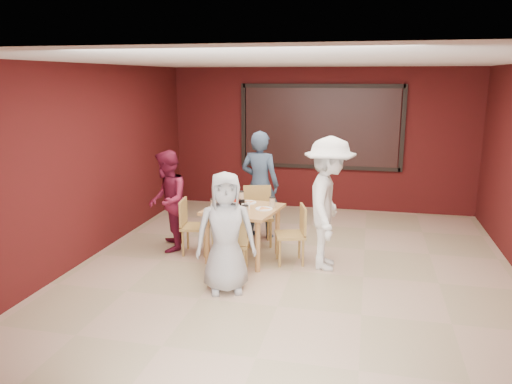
% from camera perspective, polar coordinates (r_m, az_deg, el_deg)
% --- Properties ---
extents(floor, '(7.00, 7.00, 0.00)m').
position_cam_1_polar(floor, '(6.98, 4.15, -8.98)').
color(floor, tan).
rests_on(floor, ground).
extents(window_blinds, '(3.00, 0.02, 1.50)m').
position_cam_1_polar(window_blinds, '(9.94, 7.38, 7.38)').
color(window_blinds, black).
extents(dining_table, '(1.13, 1.13, 0.92)m').
position_cam_1_polar(dining_table, '(7.20, -1.49, -2.56)').
color(dining_table, tan).
rests_on(dining_table, floor).
extents(chair_front, '(0.52, 0.52, 0.94)m').
position_cam_1_polar(chair_front, '(6.56, -2.94, -5.46)').
color(chair_front, '#B28C45').
rests_on(chair_front, floor).
extents(chair_back, '(0.56, 0.56, 0.92)m').
position_cam_1_polar(chair_back, '(7.94, 0.21, -2.24)').
color(chair_back, '#B28C45').
rests_on(chair_back, floor).
extents(chair_left, '(0.45, 0.45, 0.83)m').
position_cam_1_polar(chair_left, '(7.55, -7.46, -3.54)').
color(chair_left, '#B28C45').
rests_on(chair_left, floor).
extents(chair_right, '(0.51, 0.51, 0.84)m').
position_cam_1_polar(chair_right, '(7.12, 4.49, -4.45)').
color(chair_right, '#B28C45').
rests_on(chair_right, floor).
extents(diner_front, '(0.86, 0.70, 1.51)m').
position_cam_1_polar(diner_front, '(6.12, -3.49, -4.66)').
color(diner_front, '#AEAEAE').
rests_on(diner_front, floor).
extents(diner_back, '(0.70, 0.52, 1.77)m').
position_cam_1_polar(diner_back, '(8.17, 0.45, 0.85)').
color(diner_back, '#324359').
rests_on(diner_back, floor).
extents(diner_left, '(0.80, 0.90, 1.54)m').
position_cam_1_polar(diner_left, '(7.69, -10.10, -1.02)').
color(diner_left, maroon).
rests_on(diner_left, floor).
extents(diner_right, '(0.71, 1.20, 1.84)m').
position_cam_1_polar(diner_right, '(6.88, 8.30, -1.33)').
color(diner_right, white).
rests_on(diner_right, floor).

